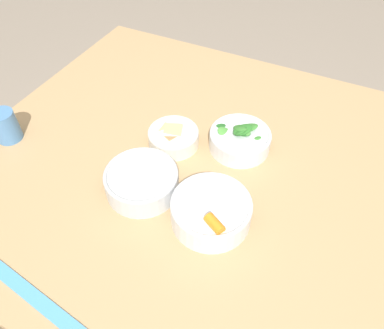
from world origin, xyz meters
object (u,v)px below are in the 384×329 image
bowl_carrots (211,211)px  bowl_greens (240,138)px  cup (5,126)px  ruler (40,302)px  bowl_beans_hotdog (142,182)px  bowl_cookies (173,137)px

bowl_carrots → bowl_greens: size_ratio=1.07×
bowl_carrots → cup: cup is taller
bowl_greens → ruler: bearing=71.7°
bowl_beans_hotdog → ruler: size_ratio=0.54×
bowl_carrots → bowl_cookies: size_ratio=1.32×
bowl_greens → bowl_beans_hotdog: bearing=57.1°
bowl_carrots → bowl_greens: bowl_greens is taller
bowl_carrots → ruler: bowl_carrots is taller
bowl_beans_hotdog → ruler: bearing=84.3°
bowl_beans_hotdog → bowl_cookies: 0.18m
bowl_greens → cup: cup is taller
bowl_carrots → bowl_beans_hotdog: bearing=-2.8°
bowl_carrots → bowl_beans_hotdog: (0.19, -0.01, -0.01)m
bowl_carrots → bowl_greens: 0.25m
bowl_greens → cup: bearing=22.7°
bowl_beans_hotdog → ruler: 0.33m
bowl_carrots → bowl_cookies: bearing=-44.0°
ruler → bowl_beans_hotdog: bearing=-95.7°
bowl_greens → cup: size_ratio=1.95×
bowl_beans_hotdog → cup: (0.43, 0.00, 0.01)m
bowl_beans_hotdog → ruler: bowl_beans_hotdog is taller
bowl_cookies → ruler: (0.03, 0.51, -0.02)m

